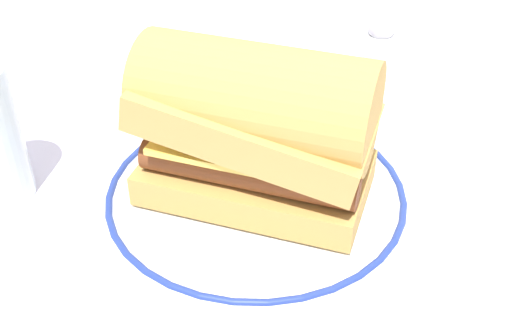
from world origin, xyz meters
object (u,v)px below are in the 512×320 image
Objects in this scene: sausage_sandwich at (256,124)px; plate at (256,196)px; butter_knife at (272,74)px; salt_shaker at (379,47)px.

plate is at bearing -22.81° from sausage_sandwich.
sausage_sandwich is 1.56× the size of butter_knife.
butter_knife is at bearing 126.36° from plate.
sausage_sandwich is 0.23m from butter_knife.
sausage_sandwich reaches higher than butter_knife.
plate reaches higher than butter_knife.
salt_shaker is 0.56× the size of butter_knife.
sausage_sandwich reaches higher than salt_shaker.
sausage_sandwich is (-0.00, 0.00, 0.07)m from plate.
sausage_sandwich is at bearing 180.00° from plate.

